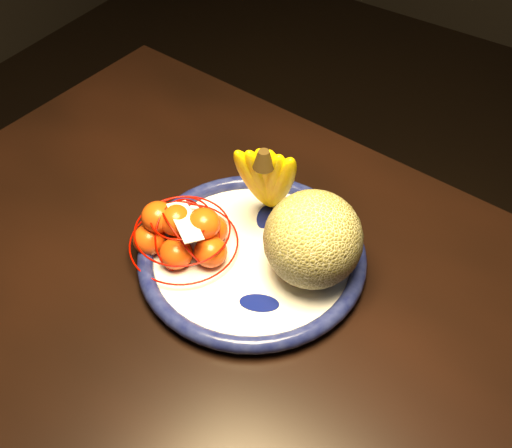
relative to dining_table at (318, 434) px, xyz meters
The scene contains 6 objects.
dining_table is the anchor object (origin of this frame).
fruit_bowl 0.25m from the dining_table, 144.76° to the left, with size 0.32×0.32×0.03m.
cantaloupe 0.25m from the dining_table, 125.07° to the left, with size 0.13×0.13×0.13m, color olive.
banana_bunch 0.35m from the dining_table, 135.78° to the left, with size 0.11×0.11×0.17m.
mandarin_bag 0.32m from the dining_table, 161.15° to the left, with size 0.18×0.18×0.10m.
price_tag 0.32m from the dining_table, 161.55° to the left, with size 0.07×0.03×0.00m, color white.
Camera 1 is at (0.11, -0.32, 1.43)m, focal length 45.00 mm.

